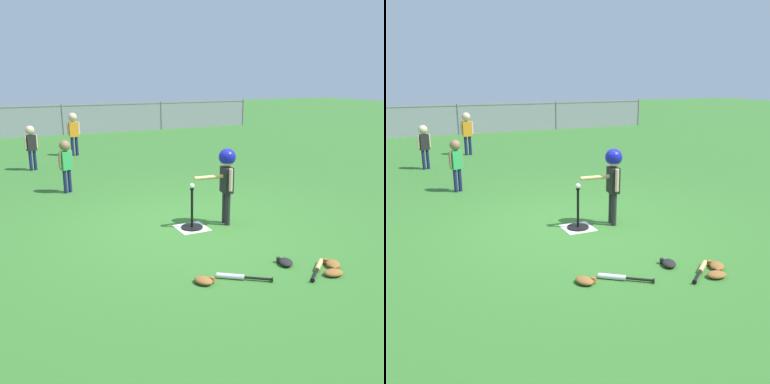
% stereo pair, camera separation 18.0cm
% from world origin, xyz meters
% --- Properties ---
extents(ground_plane, '(60.00, 60.00, 0.00)m').
position_xyz_m(ground_plane, '(0.00, 0.00, 0.00)').
color(ground_plane, '#336B28').
extents(home_plate, '(0.44, 0.44, 0.01)m').
position_xyz_m(home_plate, '(0.00, -0.09, 0.00)').
color(home_plate, white).
rests_on(home_plate, ground_plane).
extents(batting_tee, '(0.32, 0.32, 0.60)m').
position_xyz_m(batting_tee, '(0.00, -0.09, 0.09)').
color(batting_tee, black).
rests_on(batting_tee, ground_plane).
extents(baseball_on_tee, '(0.07, 0.07, 0.07)m').
position_xyz_m(baseball_on_tee, '(0.00, -0.09, 0.64)').
color(baseball_on_tee, white).
rests_on(baseball_on_tee, batting_tee).
extents(batter_child, '(0.64, 0.33, 1.15)m').
position_xyz_m(batter_child, '(0.54, -0.14, 0.82)').
color(batter_child, '#262626').
rests_on(batter_child, ground_plane).
extents(fielder_deep_right, '(0.28, 0.20, 1.01)m').
position_xyz_m(fielder_deep_right, '(-1.30, 2.71, 0.65)').
color(fielder_deep_right, '#191E4C').
rests_on(fielder_deep_right, ground_plane).
extents(fielder_deep_left, '(0.30, 0.21, 1.05)m').
position_xyz_m(fielder_deep_left, '(-1.69, 5.12, 0.68)').
color(fielder_deep_left, '#191E4C').
rests_on(fielder_deep_left, ground_plane).
extents(fielder_deep_center, '(0.35, 0.24, 1.19)m').
position_xyz_m(fielder_deep_center, '(-0.44, 6.65, 0.77)').
color(fielder_deep_center, '#191E4C').
rests_on(fielder_deep_center, ground_plane).
extents(spare_bat_silver, '(0.53, 0.40, 0.06)m').
position_xyz_m(spare_bat_silver, '(-0.26, -1.77, 0.03)').
color(spare_bat_silver, silver).
rests_on(spare_bat_silver, ground_plane).
extents(spare_bat_wood, '(0.47, 0.40, 0.06)m').
position_xyz_m(spare_bat_wood, '(0.72, -1.97, 0.03)').
color(spare_bat_wood, '#DBB266').
rests_on(spare_bat_wood, ground_plane).
extents(glove_by_plate, '(0.25, 0.27, 0.07)m').
position_xyz_m(glove_by_plate, '(0.93, -1.98, 0.04)').
color(glove_by_plate, brown).
rests_on(glove_by_plate, ground_plane).
extents(glove_near_bats, '(0.24, 0.19, 0.07)m').
position_xyz_m(glove_near_bats, '(0.77, -2.16, 0.04)').
color(glove_near_bats, brown).
rests_on(glove_near_bats, ground_plane).
extents(glove_tossed_aside, '(0.24, 0.27, 0.07)m').
position_xyz_m(glove_tossed_aside, '(0.46, -1.70, 0.04)').
color(glove_tossed_aside, black).
rests_on(glove_tossed_aside, ground_plane).
extents(glove_outfield_drop, '(0.24, 0.27, 0.07)m').
position_xyz_m(glove_outfield_drop, '(-0.62, -1.70, 0.04)').
color(glove_outfield_drop, brown).
rests_on(glove_outfield_drop, ground_plane).
extents(outfield_fence, '(16.06, 0.06, 1.15)m').
position_xyz_m(outfield_fence, '(0.00, 11.29, 0.62)').
color(outfield_fence, slate).
rests_on(outfield_fence, ground_plane).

